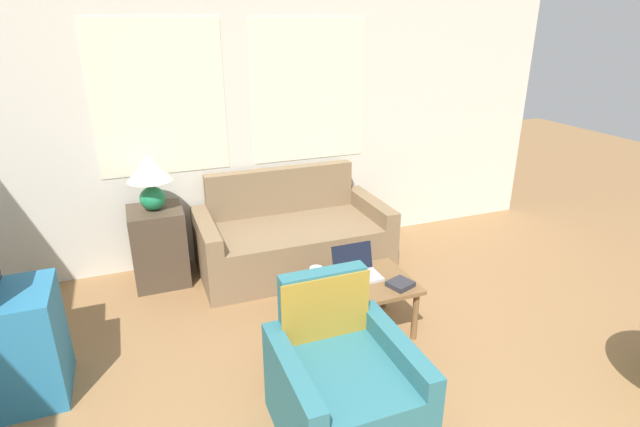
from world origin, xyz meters
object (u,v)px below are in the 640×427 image
table_lamp (150,175)px  coffee_table (353,290)px  couch (292,239)px  book_red (400,284)px  laptop (356,270)px  snack_bowl (329,291)px  cup_navy (316,274)px  armchair (342,389)px

table_lamp → coffee_table: table_lamp is taller
couch → book_red: 1.42m
laptop → couch: bearing=97.2°
couch → coffee_table: couch is taller
couch → laptop: couch is taller
table_lamp → snack_bowl: 1.83m
cup_navy → book_red: 0.60m
couch → cup_navy: (-0.16, -1.06, 0.19)m
coffee_table → snack_bowl: (-0.23, -0.09, 0.09)m
armchair → book_red: armchair is taller
couch → laptop: bearing=-82.8°
couch → armchair: size_ratio=1.98×
armchair → cup_navy: armchair is taller
laptop → snack_bowl: size_ratio=1.68×
couch → coffee_table: 1.21m
armchair → table_lamp: size_ratio=1.84×
coffee_table → book_red: size_ratio=4.33×
table_lamp → armchair: bearing=-69.7°
laptop → book_red: laptop is taller
coffee_table → table_lamp: bearing=133.0°
cup_navy → laptop: bearing=-9.1°
couch → coffee_table: (0.07, -1.21, 0.10)m
armchair → table_lamp: 2.40m
armchair → table_lamp: (-0.80, 2.15, 0.71)m
table_lamp → cup_navy: table_lamp is taller
table_lamp → book_red: (1.54, -1.49, -0.55)m
table_lamp → snack_bowl: table_lamp is taller
cup_navy → snack_bowl: bearing=-90.7°
armchair → coffee_table: size_ratio=0.99×
couch → book_red: couch is taller
table_lamp → snack_bowl: (1.01, -1.42, -0.53)m
armchair → snack_bowl: size_ratio=4.59×
couch → snack_bowl: 1.32m
book_red → coffee_table: bearing=152.6°
laptop → book_red: bearing=-48.6°
table_lamp → laptop: size_ratio=1.49×
coffee_table → cup_navy: size_ratio=8.73×
table_lamp → coffee_table: 1.93m
snack_bowl → coffee_table: bearing=21.8°
table_lamp → book_red: 2.21m
coffee_table → armchair: bearing=-118.6°
coffee_table → snack_bowl: 0.26m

